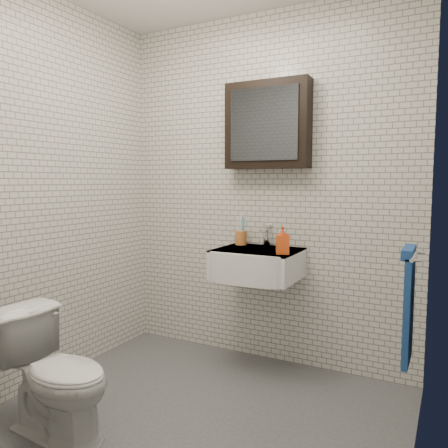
# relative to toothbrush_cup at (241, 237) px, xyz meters

# --- Properties ---
(ground) EXTENTS (2.20, 2.00, 0.01)m
(ground) POSITION_rel_toothbrush_cup_xyz_m (0.14, -0.91, -0.90)
(ground) COLOR #484B4F
(ground) RESTS_ON ground
(room_shell) EXTENTS (2.22, 2.02, 2.51)m
(room_shell) POSITION_rel_toothbrush_cup_xyz_m (0.14, -0.91, 0.56)
(room_shell) COLOR silver
(room_shell) RESTS_ON ground
(washbasin) EXTENTS (0.55, 0.50, 0.20)m
(washbasin) POSITION_rel_toothbrush_cup_xyz_m (0.19, -0.18, -0.15)
(washbasin) COLOR white
(washbasin) RESTS_ON room_shell
(faucet) EXTENTS (0.06, 0.20, 0.15)m
(faucet) POSITION_rel_toothbrush_cup_xyz_m (0.19, 0.02, 0.01)
(faucet) COLOR silver
(faucet) RESTS_ON washbasin
(mirror_cabinet) EXTENTS (0.60, 0.15, 0.60)m
(mirror_cabinet) POSITION_rel_toothbrush_cup_xyz_m (0.19, 0.01, 0.79)
(mirror_cabinet) COLOR black
(mirror_cabinet) RESTS_ON room_shell
(towel_rail) EXTENTS (0.09, 0.30, 0.58)m
(towel_rail) POSITION_rel_toothbrush_cup_xyz_m (1.19, -0.56, -0.18)
(towel_rail) COLOR silver
(towel_rail) RESTS_ON room_shell
(toothbrush_cup) EXTENTS (0.08, 0.08, 0.22)m
(toothbrush_cup) POSITION_rel_toothbrush_cup_xyz_m (0.00, 0.00, 0.00)
(toothbrush_cup) COLOR #C06D30
(toothbrush_cup) RESTS_ON washbasin
(soap_bottle) EXTENTS (0.11, 0.11, 0.18)m
(soap_bottle) POSITION_rel_toothbrush_cup_xyz_m (0.41, -0.24, 0.03)
(soap_bottle) COLOR orange
(soap_bottle) RESTS_ON washbasin
(toilet) EXTENTS (0.66, 0.41, 0.65)m
(toilet) POSITION_rel_toothbrush_cup_xyz_m (-0.40, -1.35, -0.58)
(toilet) COLOR white
(toilet) RESTS_ON ground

